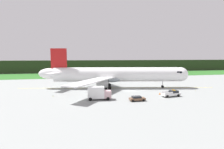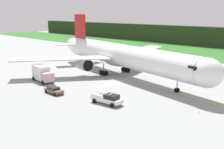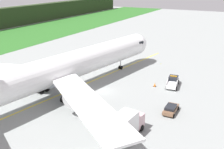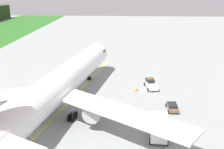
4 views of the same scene
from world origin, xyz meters
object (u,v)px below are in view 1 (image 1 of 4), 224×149
Objects in this scene: airliner at (115,75)px; ops_pickup_truck at (171,93)px; staff_car at (137,98)px; apron_cone at (160,93)px; catering_truck at (98,93)px.

airliner is 22.31m from ops_pickup_truck.
staff_car reaches higher than apron_cone.
staff_car is at bearing -85.78° from airliner.
apron_cone is (19.49, 2.66, -1.49)m from catering_truck.
catering_truck is at bearing 178.77° from ops_pickup_truck.
catering_truck is at bearing 160.31° from staff_car.
ops_pickup_truck is at bearing -1.23° from catering_truck.
airliner is at bearing 94.22° from staff_car.
airliner is at bearing 127.95° from apron_cone.
catering_truck reaches higher than staff_car.
ops_pickup_truck is 0.91× the size of catering_truck.
airliner is 9.45× the size of ops_pickup_truck.
apron_cone is (-2.08, 3.13, -0.53)m from ops_pickup_truck.
ops_pickup_truck is 21.60m from catering_truck.
airliner reaches higher than catering_truck.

